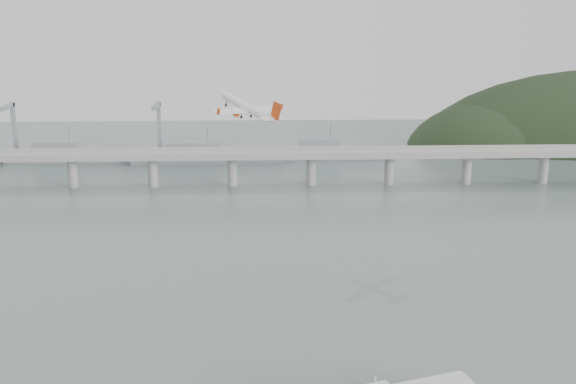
{
  "coord_description": "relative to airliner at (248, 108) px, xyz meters",
  "views": [
    {
      "loc": [
        -9.89,
        -214.5,
        111.41
      ],
      "look_at": [
        0.0,
        55.0,
        36.0
      ],
      "focal_mm": 42.0,
      "sensor_mm": 36.0,
      "label": 1
    }
  ],
  "objects": [
    {
      "name": "ground",
      "position": [
        16.42,
        -65.08,
        -69.73
      ],
      "size": [
        900.0,
        900.0,
        0.0
      ],
      "primitive_type": "plane",
      "color": "slate",
      "rests_on": "ground"
    },
    {
      "name": "distant_fleet",
      "position": [
        -138.93,
        200.0,
        -63.51
      ],
      "size": [
        453.0,
        60.9,
        40.0
      ],
      "color": "gray",
      "rests_on": "ground"
    },
    {
      "name": "bridge",
      "position": [
        15.27,
        134.92,
        -52.08
      ],
      "size": [
        800.0,
        22.0,
        23.9
      ],
      "color": "#969694",
      "rests_on": "ground"
    },
    {
      "name": "airliner",
      "position": [
        0.0,
        0.0,
        0.0
      ],
      "size": [
        30.47,
        31.93,
        12.98
      ],
      "rotation": [
        0.05,
        -0.26,
        2.32
      ],
      "color": "white",
      "rests_on": "ground"
    }
  ]
}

